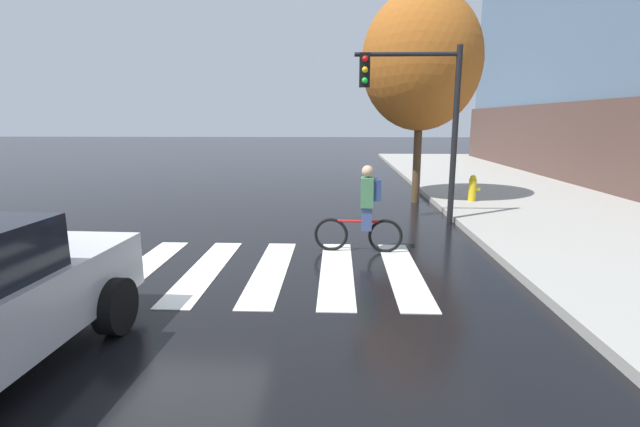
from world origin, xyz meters
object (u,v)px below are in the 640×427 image
Objects in this scene: cyclist at (365,210)px; fire_hydrant at (473,188)px; street_tree_near at (421,61)px; traffic_light_near at (421,105)px.

cyclist reaches higher than fire_hydrant.
street_tree_near reaches higher than fire_hydrant.
traffic_light_near is (1.41, 2.46, 2.02)m from cyclist.
fire_hydrant is 4.03m from street_tree_near.
cyclist is 3.48m from traffic_light_near.
cyclist is 0.41× the size of traffic_light_near.
cyclist is at bearing -125.41° from fire_hydrant.
traffic_light_near is 3.31m from street_tree_near.
street_tree_near is (0.49, 2.99, 1.34)m from traffic_light_near.
street_tree_near is at bearing 160.40° from fire_hydrant.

